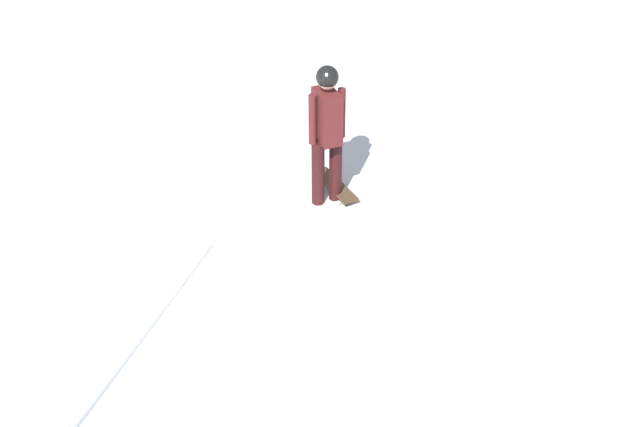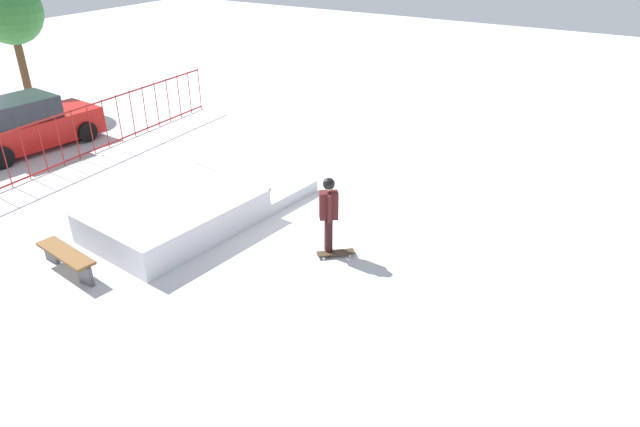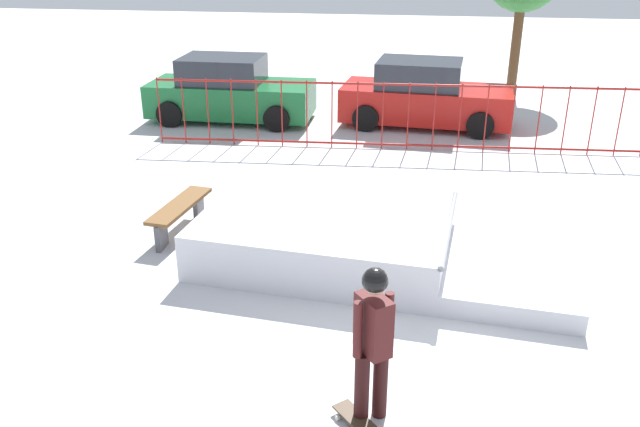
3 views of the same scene
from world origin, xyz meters
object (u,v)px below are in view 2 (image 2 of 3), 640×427
(skateboard, at_px, (336,253))
(parked_car_red, at_px, (27,126))
(distant_tree, at_px, (10,13))
(park_bench, at_px, (66,257))
(skate_ramp, at_px, (191,209))
(skater, at_px, (329,210))

(skateboard, xyz_separation_m, parked_car_red, (0.58, 11.14, 0.65))
(distant_tree, bearing_deg, park_bench, -121.55)
(skate_ramp, relative_size, parked_car_red, 1.33)
(skater, bearing_deg, skateboard, 128.85)
(skateboard, height_order, parked_car_red, parked_car_red)
(skate_ramp, height_order, skater, skater)
(park_bench, relative_size, distant_tree, 0.36)
(skater, xyz_separation_m, park_bench, (-3.38, 4.06, -0.65))
(skate_ramp, bearing_deg, skater, -75.95)
(skater, distance_m, skateboard, 0.96)
(skate_ramp, height_order, parked_car_red, parked_car_red)
(park_bench, height_order, parked_car_red, parked_car_red)
(distant_tree, bearing_deg, skateboard, -102.01)
(park_bench, xyz_separation_m, parked_car_red, (3.91, 6.87, 0.37))
(skate_ramp, distance_m, distant_tree, 12.12)
(park_bench, distance_m, parked_car_red, 7.91)
(skate_ramp, distance_m, park_bench, 2.99)
(skateboard, bearing_deg, park_bench, -3.54)
(park_bench, relative_size, parked_car_red, 0.39)
(skateboard, distance_m, distant_tree, 15.52)
(skateboard, bearing_deg, distant_tree, -53.47)
(skate_ramp, xyz_separation_m, skateboard, (0.40, -3.66, -0.24))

